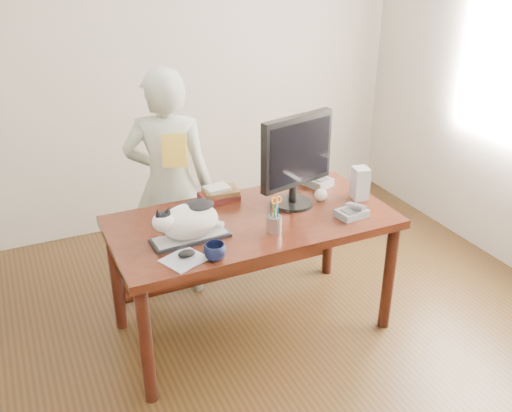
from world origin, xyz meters
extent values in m
plane|color=black|center=(0.00, 0.00, 0.00)|extent=(4.50, 4.50, 0.00)
plane|color=silver|center=(0.00, 2.25, 1.35)|extent=(4.00, 0.00, 4.00)
cube|color=black|center=(0.00, 0.60, 0.72)|extent=(1.60, 0.80, 0.05)
cylinder|color=black|center=(-0.74, 0.26, 0.35)|extent=(0.07, 0.07, 0.70)
cylinder|color=black|center=(0.74, 0.26, 0.35)|extent=(0.07, 0.07, 0.70)
cylinder|color=black|center=(-0.74, 0.94, 0.35)|extent=(0.07, 0.07, 0.70)
cylinder|color=black|center=(0.74, 0.94, 0.35)|extent=(0.07, 0.07, 0.70)
cube|color=black|center=(0.00, 0.96, 0.40)|extent=(1.45, 0.03, 0.50)
cube|color=black|center=(-0.40, 0.51, 0.76)|extent=(0.42, 0.18, 0.02)
cube|color=#B8B7BD|center=(-0.40, 0.51, 0.77)|extent=(0.39, 0.15, 0.00)
ellipsoid|color=white|center=(-0.40, 0.51, 0.86)|extent=(0.32, 0.21, 0.19)
ellipsoid|color=white|center=(-0.54, 0.49, 0.90)|extent=(0.12, 0.11, 0.11)
ellipsoid|color=black|center=(-0.54, 0.49, 0.93)|extent=(0.08, 0.08, 0.04)
cone|color=black|center=(-0.57, 0.48, 0.96)|extent=(0.06, 0.05, 0.06)
cone|color=black|center=(-0.52, 0.48, 0.96)|extent=(0.06, 0.05, 0.06)
ellipsoid|color=black|center=(-0.34, 0.52, 0.94)|extent=(0.17, 0.14, 0.04)
cylinder|color=white|center=(-0.25, 0.57, 0.79)|extent=(0.10, 0.13, 0.04)
cylinder|color=black|center=(0.29, 0.67, 0.76)|extent=(0.29, 0.29, 0.02)
cylinder|color=black|center=(0.29, 0.67, 0.82)|extent=(0.06, 0.06, 0.11)
cube|color=black|center=(0.30, 0.65, 1.09)|extent=(0.49, 0.17, 0.41)
cube|color=black|center=(0.31, 0.62, 1.09)|extent=(0.43, 0.11, 0.35)
cylinder|color=gray|center=(0.04, 0.41, 0.80)|extent=(0.09, 0.09, 0.09)
cylinder|color=black|center=(0.03, 0.42, 0.87)|extent=(0.02, 0.03, 0.14)
cylinder|color=#0B499E|center=(0.06, 0.40, 0.87)|extent=(0.02, 0.03, 0.14)
cylinder|color=#A82318|center=(0.04, 0.43, 0.87)|extent=(0.01, 0.04, 0.14)
cylinder|color=#16721C|center=(0.04, 0.39, 0.87)|extent=(0.02, 0.03, 0.14)
cylinder|color=#BCBCC1|center=(0.05, 0.41, 0.88)|extent=(0.02, 0.02, 0.10)
cylinder|color=#BCBCC1|center=(0.06, 0.41, 0.88)|extent=(0.01, 0.02, 0.10)
torus|color=orange|center=(0.04, 0.40, 0.94)|extent=(0.04, 0.02, 0.04)
torus|color=orange|center=(0.07, 0.41, 0.94)|extent=(0.04, 0.02, 0.04)
cube|color=#A3A7AE|center=(-0.49, 0.33, 0.75)|extent=(0.25, 0.24, 0.00)
ellipsoid|color=black|center=(-0.47, 0.35, 0.77)|extent=(0.10, 0.09, 0.04)
imported|color=black|center=(-0.35, 0.27, 0.79)|extent=(0.14, 0.14, 0.09)
cube|color=slate|center=(0.52, 0.38, 0.77)|extent=(0.18, 0.14, 0.04)
cube|color=#3E3E40|center=(0.50, 0.37, 0.79)|extent=(0.08, 0.09, 0.01)
cube|color=#BCBCC1|center=(0.56, 0.40, 0.80)|extent=(0.06, 0.14, 0.05)
cube|color=#9D9D9F|center=(0.70, 0.57, 0.85)|extent=(0.11, 0.11, 0.20)
sphere|color=silver|center=(0.47, 0.64, 0.79)|extent=(0.08, 0.08, 0.08)
cube|color=#4C1614|center=(-0.08, 0.92, 0.77)|extent=(0.23, 0.17, 0.04)
cube|color=brown|center=(-0.07, 0.92, 0.80)|extent=(0.22, 0.17, 0.03)
cube|color=silver|center=(-0.09, 0.92, 0.82)|extent=(0.15, 0.13, 0.02)
cube|color=slate|center=(0.57, 0.86, 0.78)|extent=(0.19, 0.22, 0.05)
cube|color=#3E3E40|center=(0.58, 0.83, 0.80)|extent=(0.12, 0.12, 0.01)
imported|color=silver|center=(-0.29, 1.23, 0.76)|extent=(0.65, 0.56, 1.52)
cube|color=gold|center=(-0.29, 1.06, 1.05)|extent=(0.17, 0.14, 0.20)
camera|label=1|loc=(-1.19, -2.02, 2.22)|focal=40.00mm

